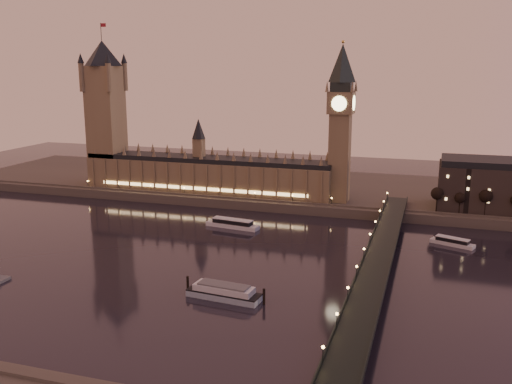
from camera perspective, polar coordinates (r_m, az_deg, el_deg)
ground at (r=289.15m, az=-6.64°, el=-6.64°), size 700.00×700.00×0.00m
far_embankment at (r=431.64m, az=6.02°, el=0.25°), size 560.00×130.00×6.00m
palace_of_westminster at (r=406.71m, az=-4.92°, el=2.20°), size 180.00×26.62×52.00m
victoria_tower at (r=437.98m, az=-14.84°, el=8.39°), size 31.68×31.68×118.00m
big_ben at (r=375.40m, az=8.48°, el=7.75°), size 17.68×17.68×104.00m
westminster_bridge at (r=264.90m, az=11.89°, el=-7.40°), size 13.20×260.00×15.30m
bare_tree_0 at (r=365.89m, az=17.63°, el=-0.37°), size 6.89×6.89×14.01m
bare_tree_1 at (r=366.30m, az=19.91°, el=-0.52°), size 6.89×6.89×14.01m
bare_tree_2 at (r=367.28m, az=22.17°, el=-0.67°), size 6.89×6.89×14.01m
cruise_boat_a at (r=340.27m, az=-2.36°, el=-3.19°), size 33.57×11.54×5.26m
cruise_boat_b at (r=325.05m, az=19.05°, el=-4.74°), size 23.72×13.81×4.28m
moored_barge at (r=240.33m, az=-3.23°, el=-9.95°), size 36.26×11.84×6.68m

